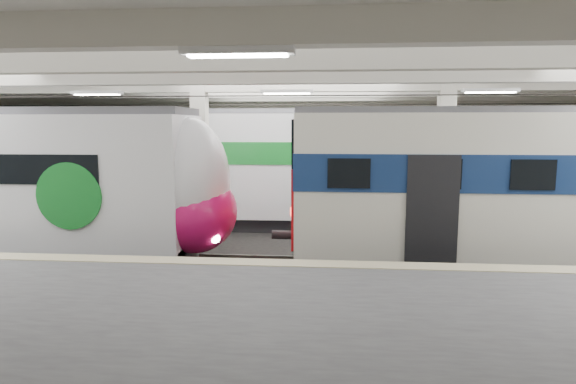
{
  "coord_description": "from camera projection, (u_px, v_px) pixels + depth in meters",
  "views": [
    {
      "loc": [
        1.28,
        -12.83,
        3.92
      ],
      "look_at": [
        0.12,
        1.0,
        2.0
      ],
      "focal_mm": 30.0,
      "sensor_mm": 36.0,
      "label": 1
    }
  ],
  "objects": [
    {
      "name": "older_rer",
      "position": [
        549.0,
        189.0,
        12.41
      ],
      "size": [
        13.24,
        2.92,
        4.38
      ],
      "color": "silver",
      "rests_on": "ground"
    },
    {
      "name": "station_hall",
      "position": [
        273.0,
        155.0,
        11.15
      ],
      "size": [
        36.0,
        24.0,
        5.75
      ],
      "color": "black",
      "rests_on": "ground"
    },
    {
      "name": "modern_emu",
      "position": [
        19.0,
        188.0,
        13.63
      ],
      "size": [
        13.6,
        2.81,
        4.4
      ],
      "color": "white",
      "rests_on": "ground"
    },
    {
      "name": "far_train",
      "position": [
        130.0,
        166.0,
        18.96
      ],
      "size": [
        14.31,
        3.29,
        4.53
      ],
      "rotation": [
        0.0,
        0.0,
        0.03
      ],
      "color": "white",
      "rests_on": "ground"
    }
  ]
}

